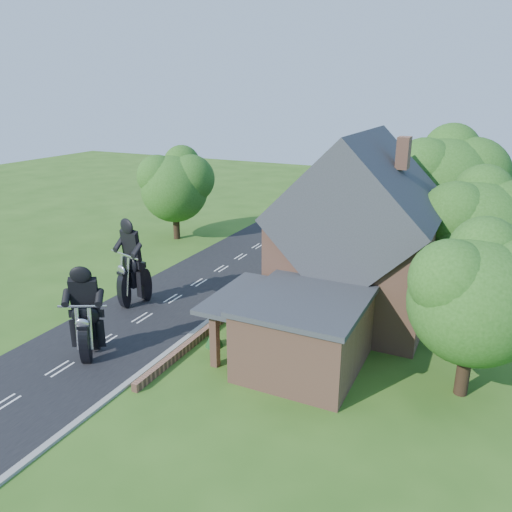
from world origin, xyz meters
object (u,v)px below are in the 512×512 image
at_px(motorcycle_lead, 90,344).
at_px(motorcycle_follow, 135,292).
at_px(annex, 302,331).
at_px(garden_wall, 250,296).
at_px(house, 358,240).

bearing_deg(motorcycle_lead, motorcycle_follow, -97.90).
bearing_deg(motorcycle_lead, annex, 174.44).
bearing_deg(annex, garden_wall, 133.84).
height_order(annex, motorcycle_lead, annex).
height_order(motorcycle_lead, motorcycle_follow, motorcycle_follow).
bearing_deg(house, garden_wall, -170.83).
xyz_separation_m(annex, motorcycle_follow, (-11.43, 2.19, -0.97)).
height_order(house, annex, house).
relative_size(garden_wall, motorcycle_lead, 14.61).
xyz_separation_m(annex, motorcycle_lead, (-9.37, -3.71, -1.07)).
relative_size(house, motorcycle_lead, 6.80).
relative_size(annex, motorcycle_follow, 4.12).
relative_size(garden_wall, motorcycle_follow, 12.86).
relative_size(annex, motorcycle_lead, 4.68).
bearing_deg(annex, motorcycle_lead, -158.42).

